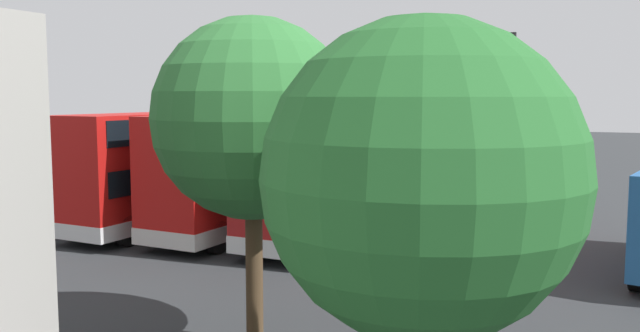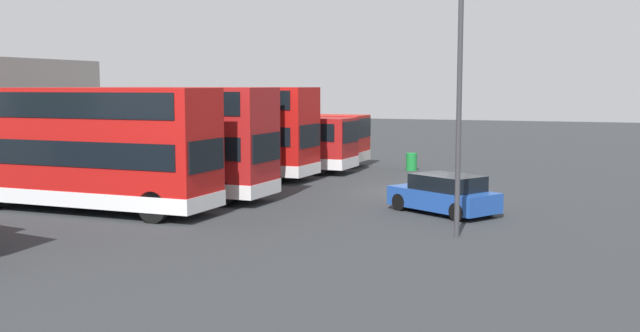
# 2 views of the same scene
# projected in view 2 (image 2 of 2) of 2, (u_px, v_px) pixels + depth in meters

# --- Properties ---
(ground_plane) EXTENTS (140.00, 140.00, 0.00)m
(ground_plane) POSITION_uv_depth(u_px,v_px,m) (417.00, 192.00, 32.74)
(ground_plane) COLOR #2D3033
(bus_double_decker_near_end) EXTENTS (2.89, 10.18, 4.55)m
(bus_double_decker_near_end) POSITION_uv_depth(u_px,v_px,m) (87.00, 145.00, 27.44)
(bus_double_decker_near_end) COLOR #B71411
(bus_double_decker_near_end) RESTS_ON ground
(bus_double_decker_second) EXTENTS (3.12, 11.74, 4.55)m
(bus_double_decker_second) POSITION_uv_depth(u_px,v_px,m) (142.00, 138.00, 31.14)
(bus_double_decker_second) COLOR #A51919
(bus_double_decker_second) RESTS_ON ground
(bus_double_decker_third) EXTENTS (3.15, 10.39, 4.55)m
(bus_double_decker_third) POSITION_uv_depth(u_px,v_px,m) (168.00, 133.00, 34.72)
(bus_double_decker_third) COLOR #B71411
(bus_double_decker_third) RESTS_ON ground
(bus_double_decker_fourth) EXTENTS (3.22, 11.52, 4.55)m
(bus_double_decker_fourth) POSITION_uv_depth(u_px,v_px,m) (208.00, 129.00, 37.82)
(bus_double_decker_fourth) COLOR #B71411
(bus_double_decker_fourth) RESTS_ON ground
(bus_single_deck_fifth) EXTENTS (3.00, 11.35, 2.95)m
(bus_single_deck_fifth) POSITION_uv_depth(u_px,v_px,m) (255.00, 141.00, 40.97)
(bus_single_deck_fifth) COLOR #A51919
(bus_single_deck_fifth) RESTS_ON ground
(bus_single_deck_sixth) EXTENTS (2.77, 10.68, 2.95)m
(bus_single_deck_sixth) POSITION_uv_depth(u_px,v_px,m) (279.00, 137.00, 44.34)
(bus_single_deck_sixth) COLOR red
(bus_single_deck_sixth) RESTS_ON ground
(car_hatchback_silver) EXTENTS (3.64, 4.37, 1.43)m
(car_hatchback_silver) POSITION_uv_depth(u_px,v_px,m) (444.00, 194.00, 27.13)
(car_hatchback_silver) COLOR #1E479E
(car_hatchback_silver) RESTS_ON ground
(lamp_post_tall) EXTENTS (0.70, 0.30, 8.55)m
(lamp_post_tall) POSITION_uv_depth(u_px,v_px,m) (460.00, 74.00, 22.45)
(lamp_post_tall) COLOR #38383D
(lamp_post_tall) RESTS_ON ground
(waste_bin_yellow) EXTENTS (0.60, 0.60, 0.95)m
(waste_bin_yellow) POSITION_uv_depth(u_px,v_px,m) (411.00, 162.00, 40.97)
(waste_bin_yellow) COLOR #197F33
(waste_bin_yellow) RESTS_ON ground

